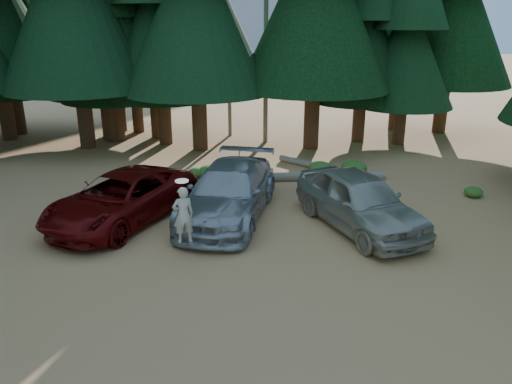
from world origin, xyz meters
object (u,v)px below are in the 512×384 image
log_right (318,176)px  frisbee_player (183,214)px  red_pickup (122,198)px  log_left (227,173)px  silver_minivan_center (229,192)px  log_mid (313,165)px  silver_minivan_right (359,201)px

log_right → frisbee_player: bearing=-125.3°
red_pickup → log_left: 5.90m
silver_minivan_center → log_right: silver_minivan_center is taller
red_pickup → frisbee_player: 3.73m
frisbee_player → silver_minivan_center: bearing=-129.1°
log_left → log_mid: size_ratio=1.09×
frisbee_player → log_left: frisbee_player is taller
silver_minivan_right → log_mid: bearing=73.4°
red_pickup → log_right: size_ratio=1.03×
log_left → silver_minivan_center: bearing=-93.7°
silver_minivan_center → log_mid: bearing=70.0°
silver_minivan_center → frisbee_player: size_ratio=3.41×
silver_minivan_center → silver_minivan_right: size_ratio=1.13×
silver_minivan_center → red_pickup: bearing=-162.3°
frisbee_player → log_right: frisbee_player is taller
silver_minivan_right → log_left: silver_minivan_right is taller
silver_minivan_right → log_left: size_ratio=1.35×
red_pickup → frisbee_player: frisbee_player is taller
silver_minivan_right → log_mid: silver_minivan_right is taller
silver_minivan_center → log_right: 5.29m
log_right → silver_minivan_center: bearing=-134.2°
silver_minivan_right → log_left: (-4.61, 5.41, -0.77)m
log_left → log_mid: bearing=8.0°
log_left → log_right: (3.81, -0.58, 0.04)m
red_pickup → frisbee_player: (2.47, -2.75, 0.55)m
silver_minivan_center → log_right: size_ratio=1.08×
log_right → silver_minivan_right: bearing=-84.1°
silver_minivan_right → log_mid: size_ratio=1.46×
frisbee_player → log_mid: bearing=-137.7°
red_pickup → frisbee_player: size_ratio=3.25×
red_pickup → silver_minivan_center: silver_minivan_center is taller
frisbee_player → log_left: bearing=-115.9°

